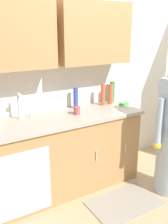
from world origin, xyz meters
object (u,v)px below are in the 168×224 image
(bottle_water_short, at_px, (111,94))
(bottle_dish_liquid, at_px, (112,92))
(sink, at_px, (28,124))
(cup_by_sink, at_px, (77,111))
(bottle_water_tall, at_px, (76,98))
(sponge, at_px, (124,104))
(bottle_cleaner_spray, at_px, (103,95))

(bottle_water_short, distance_m, bottle_dish_liquid, 0.11)
(sink, relative_size, cup_by_sink, 5.66)
(bottle_water_tall, distance_m, sponge, 0.66)
(bottle_dish_liquid, height_order, cup_by_sink, bottle_dish_liquid)
(sink, xyz_separation_m, bottle_dish_liquid, (1.29, 0.22, 0.15))
(bottle_cleaner_spray, distance_m, bottle_dish_liquid, 0.23)
(bottle_cleaner_spray, relative_size, sponge, 2.51)
(bottle_cleaner_spray, distance_m, sponge, 0.31)
(sink, xyz_separation_m, bottle_cleaner_spray, (1.08, 0.13, 0.15))
(cup_by_sink, xyz_separation_m, sponge, (0.73, 0.02, -0.03))
(bottle_cleaner_spray, distance_m, cup_by_sink, 0.52)
(sponge, bearing_deg, sink, 179.67)
(sink, height_order, bottle_water_short, sink)
(bottle_water_short, xyz_separation_m, cup_by_sink, (-0.61, -0.16, -0.09))
(bottle_dish_liquid, bearing_deg, bottle_water_tall, -177.50)
(bottle_water_short, bearing_deg, cup_by_sink, -164.97)
(bottle_dish_liquid, bearing_deg, cup_by_sink, -160.87)
(sink, distance_m, sponge, 1.33)
(bottle_water_tall, relative_size, sponge, 2.37)
(bottle_water_short, xyz_separation_m, bottle_dish_liquid, (0.08, 0.08, 0.01))
(sponge, bearing_deg, bottle_dish_liquid, 98.86)
(bottle_dish_liquid, relative_size, sponge, 2.53)
(bottle_cleaner_spray, relative_size, bottle_dish_liquid, 0.99)
(sink, bearing_deg, bottle_dish_liquid, 9.45)
(sink, xyz_separation_m, bottle_water_tall, (0.70, 0.19, 0.14))
(bottle_water_tall, bearing_deg, cup_by_sink, -116.74)
(cup_by_sink, distance_m, sponge, 0.73)
(cup_by_sink, bearing_deg, bottle_water_short, 15.03)
(bottle_cleaner_spray, xyz_separation_m, bottle_dish_liquid, (0.21, 0.08, 0.00))
(bottle_cleaner_spray, height_order, sponge, bottle_cleaner_spray)
(cup_by_sink, bearing_deg, bottle_dish_liquid, 19.13)
(sink, bearing_deg, bottle_water_tall, 15.06)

